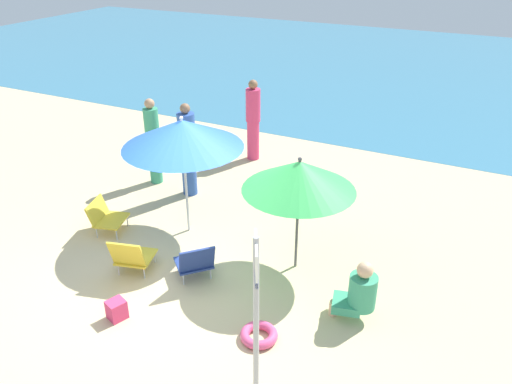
{
  "coord_description": "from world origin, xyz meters",
  "views": [
    {
      "loc": [
        3.71,
        -4.86,
        4.49
      ],
      "look_at": [
        0.48,
        1.68,
        0.7
      ],
      "focal_mm": 35.75,
      "sensor_mm": 36.0,
      "label": 1
    }
  ],
  "objects_px": {
    "umbrella_green": "(299,176)",
    "person_a": "(253,120)",
    "person_d": "(359,292)",
    "beach_bag": "(117,310)",
    "beach_chair_c": "(195,262)",
    "person_c": "(188,150)",
    "beach_chair_a": "(105,216)",
    "beach_chair_b": "(132,256)",
    "swim_ring": "(259,335)",
    "umbrella_blue": "(182,134)",
    "person_b": "(153,141)",
    "warning_sign": "(256,301)"
  },
  "relations": [
    {
      "from": "beach_chair_c",
      "to": "swim_ring",
      "type": "height_order",
      "value": "beach_chair_c"
    },
    {
      "from": "umbrella_green",
      "to": "swim_ring",
      "type": "xyz_separation_m",
      "value": [
        0.18,
        -1.6,
        -1.44
      ]
    },
    {
      "from": "person_b",
      "to": "person_d",
      "type": "xyz_separation_m",
      "value": [
        4.69,
        -2.13,
        -0.45
      ]
    },
    {
      "from": "umbrella_green",
      "to": "person_a",
      "type": "height_order",
      "value": "umbrella_green"
    },
    {
      "from": "beach_chair_c",
      "to": "person_c",
      "type": "bearing_deg",
      "value": -11.95
    },
    {
      "from": "beach_chair_b",
      "to": "person_d",
      "type": "relative_size",
      "value": 0.81
    },
    {
      "from": "umbrella_blue",
      "to": "beach_chair_a",
      "type": "xyz_separation_m",
      "value": [
        -1.2,
        -0.64,
        -1.42
      ]
    },
    {
      "from": "umbrella_blue",
      "to": "person_a",
      "type": "distance_m",
      "value": 3.27
    },
    {
      "from": "person_a",
      "to": "person_b",
      "type": "height_order",
      "value": "person_a"
    },
    {
      "from": "beach_chair_c",
      "to": "person_a",
      "type": "height_order",
      "value": "person_a"
    },
    {
      "from": "umbrella_green",
      "to": "beach_chair_a",
      "type": "distance_m",
      "value": 3.43
    },
    {
      "from": "person_a",
      "to": "person_c",
      "type": "distance_m",
      "value": 2.03
    },
    {
      "from": "person_b",
      "to": "person_c",
      "type": "height_order",
      "value": "person_c"
    },
    {
      "from": "beach_chair_b",
      "to": "person_d",
      "type": "xyz_separation_m",
      "value": [
        3.18,
        0.5,
        0.11
      ]
    },
    {
      "from": "beach_bag",
      "to": "beach_chair_b",
      "type": "bearing_deg",
      "value": 115.7
    },
    {
      "from": "beach_chair_b",
      "to": "beach_bag",
      "type": "distance_m",
      "value": 0.97
    },
    {
      "from": "beach_chair_c",
      "to": "swim_ring",
      "type": "distance_m",
      "value": 1.51
    },
    {
      "from": "person_c",
      "to": "swim_ring",
      "type": "bearing_deg",
      "value": 173.92
    },
    {
      "from": "beach_chair_a",
      "to": "beach_bag",
      "type": "distance_m",
      "value": 2.23
    },
    {
      "from": "person_d",
      "to": "warning_sign",
      "type": "relative_size",
      "value": 0.43
    },
    {
      "from": "swim_ring",
      "to": "person_b",
      "type": "bearing_deg",
      "value": 140.97
    },
    {
      "from": "beach_chair_c",
      "to": "person_b",
      "type": "xyz_separation_m",
      "value": [
        -2.4,
        2.35,
        0.56
      ]
    },
    {
      "from": "beach_chair_c",
      "to": "beach_bag",
      "type": "xyz_separation_m",
      "value": [
        -0.48,
        -1.14,
        -0.17
      ]
    },
    {
      "from": "person_a",
      "to": "person_d",
      "type": "relative_size",
      "value": 2.0
    },
    {
      "from": "beach_chair_b",
      "to": "beach_bag",
      "type": "height_order",
      "value": "beach_chair_b"
    },
    {
      "from": "umbrella_green",
      "to": "beach_bag",
      "type": "relative_size",
      "value": 6.74
    },
    {
      "from": "warning_sign",
      "to": "beach_bag",
      "type": "xyz_separation_m",
      "value": [
        -2.17,
        0.34,
        -1.19
      ]
    },
    {
      "from": "beach_chair_a",
      "to": "person_d",
      "type": "height_order",
      "value": "person_d"
    },
    {
      "from": "beach_chair_c",
      "to": "warning_sign",
      "type": "distance_m",
      "value": 2.47
    },
    {
      "from": "person_a",
      "to": "swim_ring",
      "type": "xyz_separation_m",
      "value": [
        2.53,
        -4.9,
        -0.82
      ]
    },
    {
      "from": "beach_chair_a",
      "to": "beach_bag",
      "type": "height_order",
      "value": "beach_chair_a"
    },
    {
      "from": "beach_chair_c",
      "to": "person_b",
      "type": "relative_size",
      "value": 0.43
    },
    {
      "from": "swim_ring",
      "to": "umbrella_green",
      "type": "bearing_deg",
      "value": 96.28
    },
    {
      "from": "beach_chair_c",
      "to": "person_c",
      "type": "height_order",
      "value": "person_c"
    },
    {
      "from": "beach_chair_a",
      "to": "beach_chair_b",
      "type": "xyz_separation_m",
      "value": [
        1.13,
        -0.74,
        0.02
      ]
    },
    {
      "from": "beach_chair_c",
      "to": "person_a",
      "type": "distance_m",
      "value": 4.43
    },
    {
      "from": "umbrella_blue",
      "to": "beach_bag",
      "type": "bearing_deg",
      "value": -81.06
    },
    {
      "from": "umbrella_green",
      "to": "beach_chair_b",
      "type": "xyz_separation_m",
      "value": [
        -2.04,
        -1.21,
        -1.19
      ]
    },
    {
      "from": "umbrella_green",
      "to": "person_d",
      "type": "height_order",
      "value": "umbrella_green"
    },
    {
      "from": "umbrella_blue",
      "to": "beach_chair_c",
      "type": "distance_m",
      "value": 1.96
    },
    {
      "from": "person_d",
      "to": "person_a",
      "type": "bearing_deg",
      "value": -62.08
    },
    {
      "from": "beach_chair_a",
      "to": "person_b",
      "type": "relative_size",
      "value": 0.39
    },
    {
      "from": "umbrella_blue",
      "to": "umbrella_green",
      "type": "bearing_deg",
      "value": -4.69
    },
    {
      "from": "umbrella_green",
      "to": "beach_chair_c",
      "type": "relative_size",
      "value": 2.41
    },
    {
      "from": "beach_chair_a",
      "to": "warning_sign",
      "type": "xyz_separation_m",
      "value": [
        3.71,
        -1.94,
        1.03
      ]
    },
    {
      "from": "umbrella_blue",
      "to": "beach_bag",
      "type": "xyz_separation_m",
      "value": [
        0.35,
        -2.23,
        -1.58
      ]
    },
    {
      "from": "beach_chair_b",
      "to": "beach_chair_c",
      "type": "relative_size",
      "value": 0.96
    },
    {
      "from": "beach_bag",
      "to": "beach_chair_c",
      "type": "bearing_deg",
      "value": 67.37
    },
    {
      "from": "beach_chair_a",
      "to": "person_a",
      "type": "xyz_separation_m",
      "value": [
        0.83,
        3.77,
        0.59
      ]
    },
    {
      "from": "warning_sign",
      "to": "beach_bag",
      "type": "bearing_deg",
      "value": 143.47
    }
  ]
}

